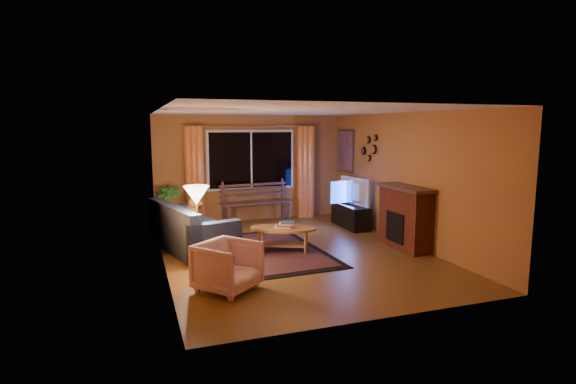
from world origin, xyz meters
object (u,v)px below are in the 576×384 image
object	(u,v)px
bench	(257,213)
sofa	(192,227)
tv_console	(350,216)
coffee_table	(283,239)
armchair	(228,264)
floor_lamp	(197,228)

from	to	relation	value
bench	sofa	xyz separation A→B (m)	(-1.70, -1.81, 0.18)
sofa	tv_console	bearing A→B (deg)	-3.18
bench	coffee_table	bearing A→B (deg)	-99.58
armchair	coffee_table	bearing A→B (deg)	10.54
floor_lamp	tv_console	size ratio (longest dim) A/B	1.07
floor_lamp	coffee_table	size ratio (longest dim) A/B	1.08
bench	coffee_table	distance (m)	2.43
armchair	sofa	bearing A→B (deg)	55.10
tv_console	bench	bearing A→B (deg)	151.62
armchair	coffee_table	xyz separation A→B (m)	(1.35, 1.63, -0.16)
tv_console	sofa	bearing A→B (deg)	-167.29
floor_lamp	tv_console	bearing A→B (deg)	26.36
sofa	tv_console	world-z (taller)	sofa
armchair	coffee_table	distance (m)	2.12
sofa	floor_lamp	size ratio (longest dim) A/B	1.64
armchair	coffee_table	world-z (taller)	armchair
armchair	tv_console	size ratio (longest dim) A/B	0.62
armchair	bench	bearing A→B (deg)	29.74
floor_lamp	tv_console	distance (m)	4.08
armchair	tv_console	world-z (taller)	armchair
bench	coffee_table	world-z (taller)	bench
sofa	coffee_table	distance (m)	1.67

